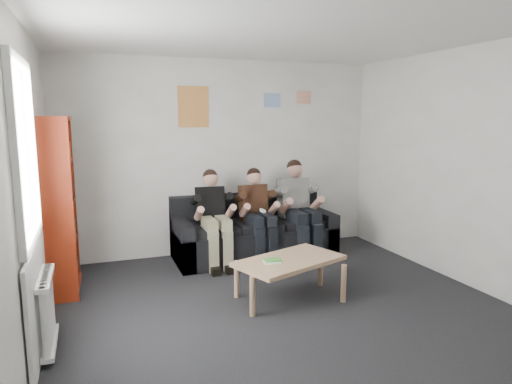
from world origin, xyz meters
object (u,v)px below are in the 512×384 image
at_px(sofa, 253,235).
at_px(person_middle, 258,215).
at_px(person_right, 299,209).
at_px(bookshelf, 61,205).
at_px(coffee_table, 290,264).
at_px(person_left, 214,218).

height_order(sofa, person_middle, person_middle).
distance_m(person_middle, person_right, 0.61).
bearing_deg(bookshelf, coffee_table, -25.25).
xyz_separation_m(bookshelf, person_right, (3.00, 0.24, -0.30)).
bearing_deg(bookshelf, person_left, 9.71).
bearing_deg(person_left, sofa, 22.33).
xyz_separation_m(sofa, coffee_table, (-0.16, -1.58, 0.09)).
bearing_deg(person_left, coffee_table, -67.82).
distance_m(sofa, coffee_table, 1.60).
height_order(sofa, person_right, person_right).
xyz_separation_m(coffee_table, person_left, (-0.44, 1.39, 0.23)).
height_order(bookshelf, coffee_table, bookshelf).
relative_size(person_left, person_middle, 1.00).
bearing_deg(person_left, bookshelf, -167.77).
bearing_deg(sofa, coffee_table, -95.87).
relative_size(sofa, bookshelf, 1.13).
distance_m(bookshelf, person_left, 1.83).
distance_m(person_left, person_right, 1.21).
distance_m(sofa, person_right, 0.73).
xyz_separation_m(coffee_table, person_middle, (0.16, 1.39, 0.23)).
relative_size(bookshelf, person_middle, 1.55).
xyz_separation_m(sofa, person_left, (-0.61, -0.20, 0.32)).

